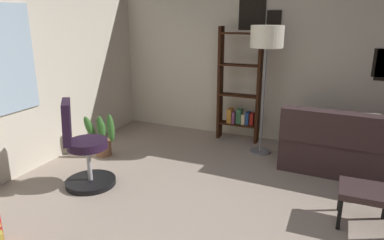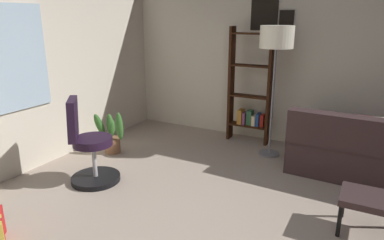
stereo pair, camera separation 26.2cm
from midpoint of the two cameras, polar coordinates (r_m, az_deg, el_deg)
wall_right_with_frames at (r=5.27m, az=19.46°, el=9.45°), size 0.12×5.48×2.53m
couch at (r=4.79m, az=29.71°, el=-4.62°), size 1.59×1.80×0.80m
footstool at (r=3.50m, az=28.96°, el=-11.66°), size 0.41×0.45×0.36m
office_chair at (r=4.07m, az=-14.91°, el=-4.77°), size 0.59×0.59×0.99m
bookshelf at (r=5.25m, az=10.97°, el=4.46°), size 0.18×0.64×1.71m
floor_lamp at (r=4.65m, az=15.33°, el=11.98°), size 0.43×0.43×1.74m
potted_plant at (r=4.94m, az=-11.68°, el=-2.36°), size 0.27×0.47×0.60m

